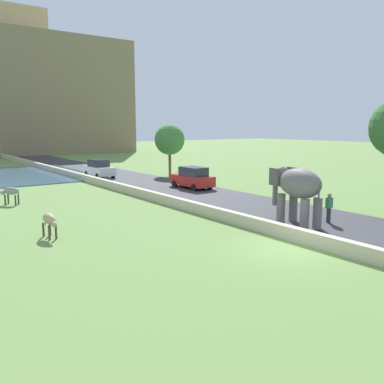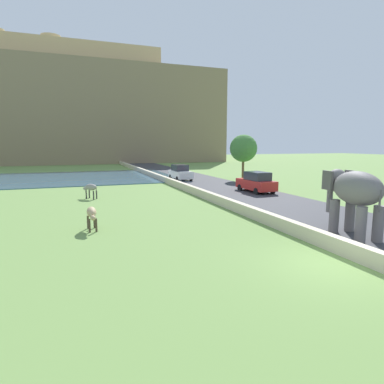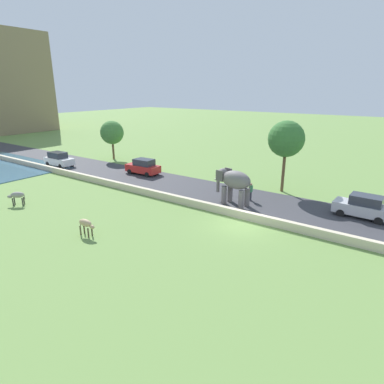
{
  "view_description": "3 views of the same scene",
  "coord_description": "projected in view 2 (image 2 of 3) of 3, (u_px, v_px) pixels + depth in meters",
  "views": [
    {
      "loc": [
        -12.9,
        -10.85,
        5.09
      ],
      "look_at": [
        -0.44,
        6.17,
        1.65
      ],
      "focal_mm": 38.0,
      "sensor_mm": 36.0,
      "label": 1
    },
    {
      "loc": [
        -8.22,
        -8.41,
        4.15
      ],
      "look_at": [
        -2.44,
        7.28,
        1.67
      ],
      "focal_mm": 30.34,
      "sensor_mm": 36.0,
      "label": 2
    },
    {
      "loc": [
        -19.65,
        -9.6,
        9.42
      ],
      "look_at": [
        0.03,
        4.3,
        1.7
      ],
      "focal_mm": 30.44,
      "sensor_mm": 36.0,
      "label": 3
    }
  ],
  "objects": [
    {
      "name": "fort_on_hill",
      "position": [
        77.0,
        57.0,
        75.26
      ],
      "size": [
        38.16,
        8.0,
        7.3
      ],
      "color": "tan",
      "rests_on": "hill_distant"
    },
    {
      "name": "ground_plane",
      "position": [
        331.0,
        265.0,
        11.23
      ],
      "size": [
        220.0,
        220.0,
        0.0
      ],
      "primitive_type": "plane",
      "color": "#6B8E47"
    },
    {
      "name": "hill_distant",
      "position": [
        80.0,
        117.0,
        77.25
      ],
      "size": [
        64.0,
        28.0,
        21.12
      ],
      "primitive_type": "cube",
      "color": "#897556",
      "rests_on": "ground"
    },
    {
      "name": "road_surface",
      "position": [
        219.0,
        187.0,
        31.5
      ],
      "size": [
        7.0,
        120.0,
        0.06
      ],
      "primitive_type": "cube",
      "color": "#38383D",
      "rests_on": "ground"
    },
    {
      "name": "elephant",
      "position": [
        353.0,
        192.0,
        14.42
      ],
      "size": [
        1.78,
        3.56,
        2.99
      ],
      "color": "slate",
      "rests_on": "ground"
    },
    {
      "name": "tree_near",
      "position": [
        243.0,
        148.0,
        37.31
      ],
      "size": [
        3.14,
        3.14,
        5.24
      ],
      "color": "brown",
      "rests_on": "ground"
    },
    {
      "name": "car_white",
      "position": [
        180.0,
        173.0,
        37.45
      ],
      "size": [
        1.85,
        4.03,
        1.8
      ],
      "color": "white",
      "rests_on": "ground"
    },
    {
      "name": "barrier_wall",
      "position": [
        189.0,
        188.0,
        28.3
      ],
      "size": [
        0.4,
        110.0,
        0.62
      ],
      "primitive_type": "cube",
      "color": "beige",
      "rests_on": "ground"
    },
    {
      "name": "lake",
      "position": [
        21.0,
        180.0,
        37.98
      ],
      "size": [
        36.0,
        18.0,
        0.08
      ],
      "primitive_type": "cube",
      "color": "#426B84",
      "rests_on": "ground"
    },
    {
      "name": "car_red",
      "position": [
        256.0,
        182.0,
        27.93
      ],
      "size": [
        1.91,
        4.06,
        1.8
      ],
      "color": "red",
      "rests_on": "ground"
    },
    {
      "name": "cow_tan",
      "position": [
        92.0,
        214.0,
        15.61
      ],
      "size": [
        0.49,
        1.4,
        1.15
      ],
      "color": "tan",
      "rests_on": "ground"
    },
    {
      "name": "cow_grey",
      "position": [
        91.0,
        188.0,
        24.75
      ],
      "size": [
        1.16,
        1.27,
        1.15
      ],
      "color": "gray",
      "rests_on": "ground"
    }
  ]
}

